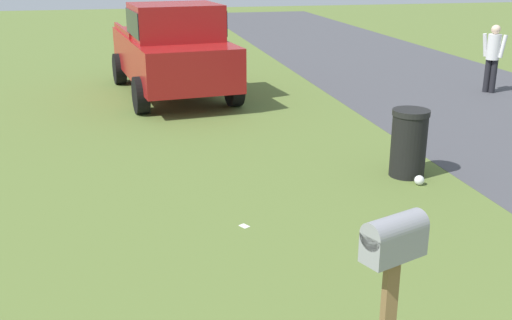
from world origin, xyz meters
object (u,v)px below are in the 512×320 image
(pickup_truck, at_px, (172,47))
(pedestrian, at_px, (493,54))
(mailbox, at_px, (393,253))
(trash_bin, at_px, (409,143))

(pickup_truck, height_order, pedestrian, pickup_truck)
(mailbox, height_order, trash_bin, mailbox)
(mailbox, bearing_deg, pedestrian, -57.45)
(mailbox, height_order, pickup_truck, pickup_truck)
(trash_bin, relative_size, pedestrian, 0.63)
(pedestrian, bearing_deg, trash_bin, 5.69)
(trash_bin, bearing_deg, pickup_truck, 24.89)
(mailbox, bearing_deg, pickup_truck, -17.81)
(pickup_truck, relative_size, trash_bin, 5.16)
(trash_bin, bearing_deg, pedestrian, -42.16)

